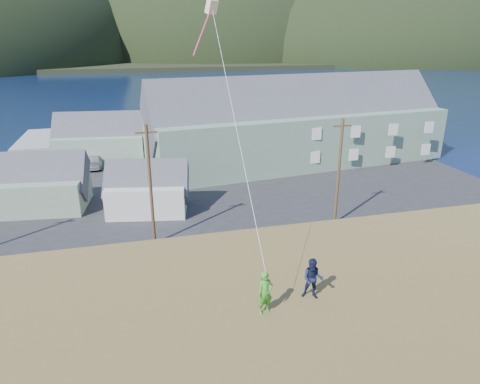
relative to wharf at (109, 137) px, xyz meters
name	(u,v)px	position (x,y,z in m)	size (l,w,h in m)	color
ground	(175,251)	(6.00, -40.00, -0.45)	(900.00, 900.00, 0.00)	#0A1638
grass_strip	(178,263)	(6.00, -42.00, -0.40)	(110.00, 8.00, 0.10)	#4C3D19
waterfront_lot	(158,182)	(6.00, -23.00, -0.39)	(72.00, 36.00, 0.12)	#28282B
wharf	(109,137)	(0.00, 0.00, 0.00)	(26.00, 14.00, 0.90)	gray
far_shore	(128,55)	(6.00, 290.00, 0.55)	(900.00, 320.00, 2.00)	black
far_hills	(182,56)	(41.59, 239.38, 1.55)	(760.00, 265.00, 143.00)	black
lodge	(299,123)	(24.20, -19.41, 4.69)	(39.03, 15.01, 13.38)	gray
shed_palegreen_near	(37,184)	(-5.43, -28.30, 2.04)	(9.68, 6.69, 6.60)	gray
shed_white	(148,189)	(4.56, -31.51, 1.85)	(8.29, 6.27, 5.97)	silver
shed_palegreen_far	(101,139)	(-0.35, -12.37, 2.50)	(12.14, 7.77, 7.76)	gray
utility_poles	(147,188)	(4.32, -38.50, 4.38)	(31.56, 0.24, 9.57)	#47331E
parked_cars	(99,166)	(-0.61, -17.72, 0.40)	(22.38, 12.21, 1.55)	#314F7B
kite_flyer_green	(265,293)	(7.26, -58.55, 7.48)	(0.53, 0.35, 1.46)	#3A9428
kite_flyer_navy	(313,279)	(9.06, -58.15, 7.48)	(0.71, 0.55, 1.46)	#151A3A
kite_rig	(211,14)	(7.12, -51.18, 15.97)	(0.93, 4.16, 11.14)	beige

